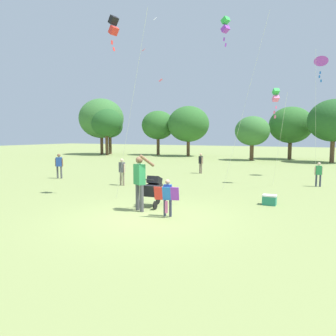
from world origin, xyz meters
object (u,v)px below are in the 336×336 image
at_px(person_adult_flyer, 140,178).
at_px(person_red_shirt, 319,172).
at_px(person_kid_running, 122,170).
at_px(cooler_box, 269,200).
at_px(person_sitting_far, 201,162).
at_px(kite_adult_black, 114,27).
at_px(stroller, 153,188).
at_px(kite_orange_delta, 276,96).
at_px(person_couple_left, 59,164).
at_px(kite_blue_high, 321,62).
at_px(kite_green_novelty, 226,26).
at_px(child_with_butterfly_kite, 167,195).

relative_size(person_adult_flyer, person_red_shirt, 1.59).
height_order(person_kid_running, cooler_box, person_kid_running).
bearing_deg(person_sitting_far, person_adult_flyer, -79.73).
relative_size(kite_adult_black, person_red_shirt, 5.92).
xyz_separation_m(kite_adult_black, person_red_shirt, (6.80, 6.26, -5.61)).
height_order(stroller, kite_orange_delta, kite_orange_delta).
relative_size(person_couple_left, cooler_box, 3.02).
relative_size(stroller, person_couple_left, 0.81).
bearing_deg(kite_blue_high, person_sitting_far, -169.95).
bearing_deg(kite_adult_black, person_couple_left, 153.56).
bearing_deg(person_couple_left, stroller, -24.72).
height_order(kite_green_novelty, person_red_shirt, kite_green_novelty).
distance_m(kite_blue_high, person_kid_running, 12.18).
bearing_deg(kite_blue_high, person_couple_left, -151.42).
distance_m(child_with_butterfly_kite, cooler_box, 3.84).
relative_size(kite_adult_black, person_sitting_far, 5.38).
distance_m(kite_blue_high, person_couple_left, 15.28).
xyz_separation_m(kite_adult_black, kite_blue_high, (6.57, 9.78, 0.02)).
bearing_deg(child_with_butterfly_kite, kite_blue_high, 72.91).
height_order(stroller, person_couple_left, person_couple_left).
distance_m(child_with_butterfly_kite, kite_adult_black, 6.62).
relative_size(person_adult_flyer, person_sitting_far, 1.44).
relative_size(stroller, person_red_shirt, 0.97).
relative_size(kite_orange_delta, person_sitting_far, 3.66).
height_order(kite_blue_high, person_sitting_far, kite_blue_high).
bearing_deg(person_sitting_far, child_with_butterfly_kite, -74.22).
xyz_separation_m(person_adult_flyer, cooler_box, (3.49, 2.73, -0.86)).
bearing_deg(person_sitting_far, person_couple_left, -136.92).
xyz_separation_m(kite_blue_high, person_red_shirt, (0.23, -3.51, -5.63)).
height_order(kite_adult_black, cooler_box, kite_adult_black).
xyz_separation_m(person_red_shirt, cooler_box, (-1.36, -5.00, -0.49)).
xyz_separation_m(stroller, person_red_shirt, (4.80, 6.97, 0.06)).
xyz_separation_m(kite_orange_delta, person_sitting_far, (-4.73, 2.72, -3.46)).
relative_size(kite_orange_delta, person_red_shirt, 4.03).
bearing_deg(kite_blue_high, kite_orange_delta, -114.00).
distance_m(stroller, cooler_box, 3.98).
distance_m(person_red_shirt, person_kid_running, 9.10).
relative_size(stroller, person_sitting_far, 0.88).
bearing_deg(kite_adult_black, cooler_box, 13.09).
bearing_deg(child_with_butterfly_kite, kite_orange_delta, 76.64).
xyz_separation_m(kite_blue_high, cooler_box, (-1.13, -8.51, -6.12)).
distance_m(kite_adult_black, kite_green_novelty, 4.61).
bearing_deg(stroller, person_kid_running, 137.35).
xyz_separation_m(stroller, kite_green_novelty, (1.18, 4.00, 6.18)).
bearing_deg(kite_orange_delta, kite_green_novelty, -122.58).
bearing_deg(person_red_shirt, person_kid_running, -155.75).
relative_size(kite_orange_delta, person_couple_left, 3.35).
bearing_deg(person_couple_left, person_red_shirt, 14.54).
relative_size(kite_adult_black, person_couple_left, 4.92).
height_order(person_adult_flyer, cooler_box, person_adult_flyer).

